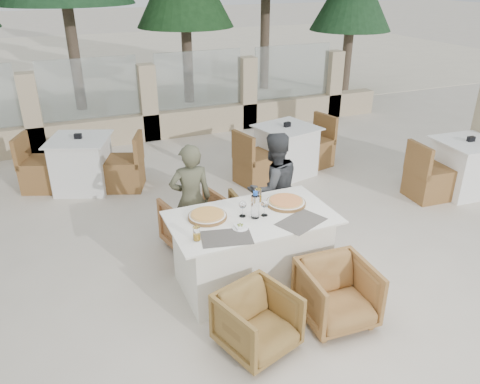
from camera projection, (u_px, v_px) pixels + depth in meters
name	position (u px, v px, depth m)	size (l,w,h in m)	color
ground	(255.00, 275.00, 4.94)	(80.00, 80.00, 0.00)	beige
sand_patch	(92.00, 61.00, 16.61)	(30.00, 16.00, 0.01)	beige
perimeter_wall_far	(148.00, 97.00, 8.60)	(10.00, 0.34, 1.60)	tan
pine_far_right	(352.00, 1.00, 11.31)	(1.98, 1.98, 4.50)	#1E4322
dining_table	(252.00, 250.00, 4.67)	(1.60, 0.90, 0.77)	white
placemat_near_left	(226.00, 237.00, 4.15)	(0.45, 0.30, 0.00)	#524D46
placemat_near_right	(301.00, 222.00, 4.41)	(0.45, 0.30, 0.00)	#5B554E
pizza_left	(207.00, 216.00, 4.47)	(0.37, 0.37, 0.05)	orange
pizza_right	(286.00, 202.00, 4.73)	(0.40, 0.40, 0.05)	#E24F1E
water_bottle	(255.00, 205.00, 4.43)	(0.08, 0.08, 0.27)	#A4BBD7
wine_glass_centre	(243.00, 208.00, 4.47)	(0.08, 0.08, 0.18)	white
wine_glass_near	(265.00, 207.00, 4.48)	(0.08, 0.08, 0.18)	white
beer_glass_left	(197.00, 234.00, 4.09)	(0.06, 0.06, 0.13)	yellow
beer_glass_right	(258.00, 195.00, 4.77)	(0.07, 0.07, 0.14)	gold
olive_dish	(240.00, 226.00, 4.29)	(0.11, 0.11, 0.04)	white
armchair_far_left	(196.00, 223.00, 5.33)	(0.65, 0.67, 0.61)	#966136
armchair_far_right	(265.00, 218.00, 5.44)	(0.67, 0.69, 0.63)	olive
armchair_near_left	(257.00, 322.00, 3.89)	(0.57, 0.59, 0.54)	olive
armchair_near_right	(337.00, 294.00, 4.20)	(0.61, 0.63, 0.57)	#9D6D39
diner_left	(191.00, 200.00, 5.13)	(0.47, 0.31, 1.28)	#53533C
diner_right	(273.00, 188.00, 5.33)	(0.65, 0.50, 1.33)	#3B3D40
bg_table_a	(82.00, 164.00, 6.76)	(1.64, 0.82, 0.77)	silver
bg_table_b	(286.00, 151.00, 7.26)	(1.64, 0.82, 0.77)	white
bg_table_c	(465.00, 167.00, 6.65)	(1.64, 0.82, 0.77)	white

